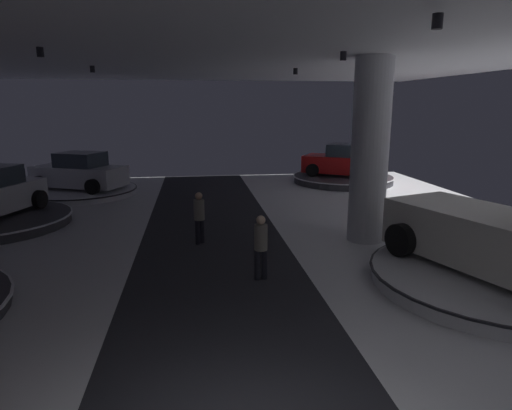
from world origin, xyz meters
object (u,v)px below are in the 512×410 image
object	(u,v)px
display_platform_deep_right	(343,179)
visitor_walking_far	(261,243)
display_car_deep_right	(344,162)
display_platform_deep_left	(81,191)
display_platform_mid_right	(495,278)
visitor_walking_near	(199,215)
column_right	(370,152)
display_car_deep_left	(80,173)

from	to	relation	value
display_platform_deep_right	visitor_walking_far	distance (m)	14.41
visitor_walking_far	display_car_deep_right	bearing A→B (deg)	63.09
display_car_deep_right	visitor_walking_far	world-z (taller)	display_car_deep_right
display_platform_deep_left	display_car_deep_right	world-z (taller)	display_car_deep_right
display_platform_mid_right	display_platform_deep_left	distance (m)	17.47
visitor_walking_near	display_car_deep_right	bearing A→B (deg)	51.03
visitor_walking_far	display_platform_deep_right	bearing A→B (deg)	63.21
display_platform_mid_right	visitor_walking_far	size ratio (longest dim) A/B	3.57
column_right	display_platform_deep_left	xyz separation A→B (m)	(-10.55, 8.66, -2.59)
display_platform_mid_right	visitor_walking_near	size ratio (longest dim) A/B	3.57
display_car_deep_right	column_right	bearing A→B (deg)	-105.44
display_platform_deep_left	display_platform_mid_right	bearing A→B (deg)	-45.83
display_platform_mid_right	display_car_deep_left	distance (m)	17.46
display_platform_mid_right	visitor_walking_near	world-z (taller)	visitor_walking_near
display_car_deep_left	column_right	bearing A→B (deg)	-39.41
display_car_deep_left	visitor_walking_near	xyz separation A→B (m)	(5.40, -8.33, -0.15)
column_right	display_car_deep_left	xyz separation A→B (m)	(-10.52, 8.65, -1.70)
display_platform_deep_right	visitor_walking_near	bearing A→B (deg)	-128.83
display_platform_deep_right	display_platform_deep_left	bearing A→B (deg)	-173.72
display_car_deep_right	visitor_walking_far	size ratio (longest dim) A/B	2.83
display_car_deep_right	display_platform_deep_right	bearing A→B (deg)	146.84
display_car_deep_left	display_platform_mid_right	bearing A→B (deg)	-45.86
display_platform_mid_right	display_platform_deep_left	size ratio (longest dim) A/B	1.11
display_platform_deep_right	display_platform_mid_right	bearing A→B (deg)	-94.68
column_right	display_car_deep_right	distance (m)	10.61
column_right	display_platform_mid_right	bearing A→B (deg)	-67.26
visitor_walking_far	display_car_deep_left	bearing A→B (deg)	120.90
display_platform_deep_left	visitor_walking_far	xyz separation A→B (m)	(6.83, -11.38, 0.75)
display_platform_mid_right	column_right	bearing A→B (deg)	112.74
column_right	display_car_deep_right	world-z (taller)	column_right
display_car_deep_left	display_platform_deep_left	bearing A→B (deg)	155.28
column_right	display_platform_deep_right	distance (m)	10.80
visitor_walking_near	visitor_walking_far	bearing A→B (deg)	-65.18
display_car_deep_left	visitor_walking_far	bearing A→B (deg)	-59.10
visitor_walking_near	visitor_walking_far	xyz separation A→B (m)	(1.41, -3.04, 0.00)
display_platform_mid_right	visitor_walking_far	distance (m)	5.51
visitor_walking_near	visitor_walking_far	size ratio (longest dim) A/B	1.00
display_car_deep_right	visitor_walking_far	xyz separation A→B (m)	(-6.51, -12.83, -0.23)
display_car_deep_right	display_platform_deep_left	bearing A→B (deg)	-173.80
display_car_deep_right	visitor_walking_near	distance (m)	12.60
display_car_deep_left	visitor_walking_far	distance (m)	13.25
column_right	display_platform_deep_left	size ratio (longest dim) A/B	1.07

